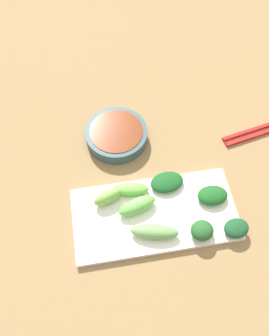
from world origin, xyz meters
The scene contains 12 objects.
tabletop centered at (0.00, 0.00, 0.01)m, with size 2.10×2.10×0.02m, color olive.
sauce_bowl centered at (-0.11, -0.04, 0.04)m, with size 0.14×0.14×0.03m.
serving_plate centered at (0.09, 0.01, 0.03)m, with size 0.16×0.33×0.01m, color white.
broccoli_stalk_0 centered at (0.04, -0.03, 0.04)m, with size 0.03×0.08×0.02m, color #6EBA4C.
broccoli_leafy_1 centered at (0.08, 0.13, 0.04)m, with size 0.04×0.06×0.02m, color #1A5720.
broccoli_leafy_2 centered at (0.15, 0.09, 0.05)m, with size 0.04×0.04×0.03m, color #245927.
broccoli_stalk_3 centered at (0.13, 0.00, 0.04)m, with size 0.03×0.09×0.03m, color #6BA258.
broccoli_stalk_4 centered at (0.08, -0.02, 0.05)m, with size 0.03×0.08×0.03m, color #68B851.
broccoli_stalk_5 centered at (0.05, -0.08, 0.05)m, with size 0.03×0.06×0.03m, color #79B34F.
broccoli_leafy_6 centered at (0.15, 0.16, 0.04)m, with size 0.04×0.05×0.02m, color #1A4A26.
broccoli_leafy_7 centered at (0.03, 0.05, 0.04)m, with size 0.05×0.07×0.02m, color #175220.
chopsticks centered at (-0.08, 0.31, 0.02)m, with size 0.07×0.23×0.01m.
Camera 1 is at (0.37, -0.08, 0.70)m, focal length 38.18 mm.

